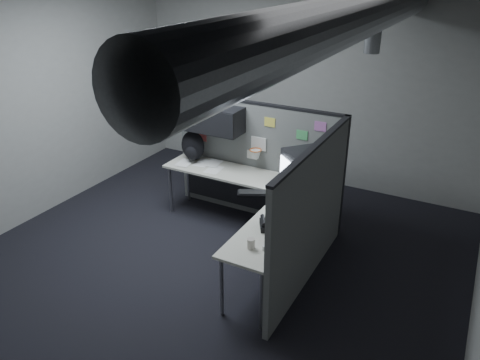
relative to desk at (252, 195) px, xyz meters
The scene contains 12 objects.
room 1.69m from the desk, 59.55° to the right, with size 5.62×5.62×3.22m.
partition_back 0.77m from the desk, 126.93° to the left, with size 2.44×0.42×1.63m.
partition_right 1.09m from the desk, 26.97° to the right, with size 0.07×2.23×1.63m.
desk is the anchor object (origin of this frame).
monitor 0.74m from the desk, 16.48° to the left, with size 0.64×0.64×0.52m.
keyboard 0.27m from the desk, 51.39° to the right, with size 0.48×0.35×0.04m.
mouse 0.73m from the desk, 37.95° to the right, with size 0.24×0.25×0.04m.
phone 1.03m from the desk, 53.10° to the right, with size 0.29×0.29×0.11m.
bottles 1.44m from the desk, 56.46° to the right, with size 0.11×0.15×0.07m.
cup 1.41m from the desk, 63.67° to the right, with size 0.08×0.08×0.11m, color beige.
papers 0.96m from the desk, 162.33° to the left, with size 0.69×0.47×0.01m.
backpack 1.23m from the desk, 161.83° to the left, with size 0.37×0.33×0.42m.
Camera 1 is at (2.51, -4.00, 3.26)m, focal length 35.00 mm.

